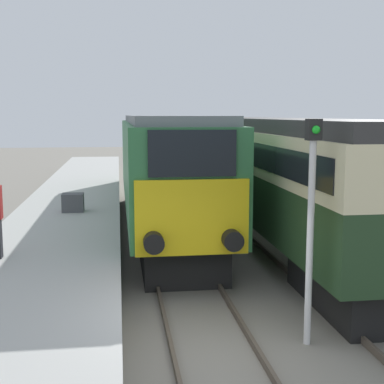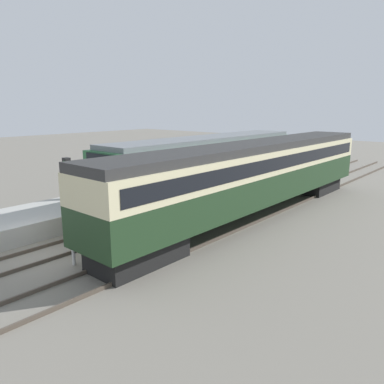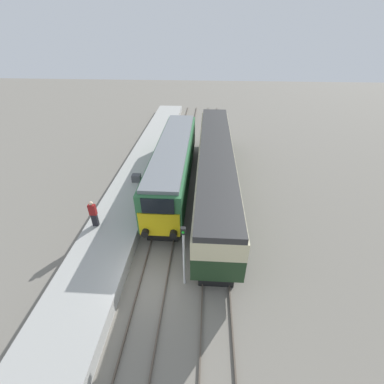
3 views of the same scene
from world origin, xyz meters
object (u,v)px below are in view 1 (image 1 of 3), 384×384
(locomotive, at_px, (163,166))
(passenger_carriage, at_px, (260,161))
(signal_post, at_px, (311,213))
(luggage_crate, at_px, (73,203))

(locomotive, height_order, passenger_carriage, locomotive)
(passenger_carriage, height_order, signal_post, signal_post)
(signal_post, bearing_deg, passenger_carriage, 80.02)
(locomotive, distance_m, passenger_carriage, 3.42)
(luggage_crate, bearing_deg, passenger_carriage, 4.64)
(luggage_crate, bearing_deg, locomotive, 15.67)
(passenger_carriage, distance_m, signal_post, 9.81)
(locomotive, height_order, luggage_crate, locomotive)
(signal_post, bearing_deg, locomotive, 99.65)
(passenger_carriage, bearing_deg, locomotive, 174.33)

